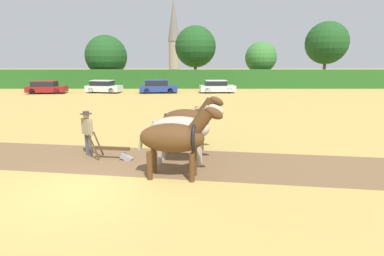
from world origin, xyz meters
TOP-DOWN VIEW (x-y plane):
  - ground_plane at (0.00, 0.00)m, footprint 240.00×240.00m
  - plowed_furrow_strip at (-2.28, 3.10)m, footprint 34.62×7.87m
  - hedgerow at (0.00, 32.22)m, footprint 59.19×1.59m
  - tree_far_left at (-9.10, 36.14)m, footprint 5.96×5.96m
  - tree_left at (3.81, 37.57)m, footprint 6.06×6.06m
  - tree_center_left at (13.14, 35.67)m, footprint 4.47×4.47m
  - tree_center at (23.49, 38.27)m, footprint 6.27×6.27m
  - church_spire at (-0.93, 64.01)m, footprint 2.71×2.71m
  - draft_horse_lead_left at (2.77, 0.95)m, footprint 2.81×1.26m
  - draft_horse_lead_right at (2.95, 2.38)m, footprint 2.84×1.23m
  - draft_horse_trail_left at (3.15, 3.81)m, footprint 2.65×1.21m
  - plow at (0.35, 2.74)m, footprint 1.66×0.55m
  - farmer_at_plow at (-0.84, 3.23)m, footprint 0.54×0.50m
  - farmer_beside_team at (3.53, 5.38)m, footprint 0.58×0.42m
  - parked_car_far_left at (-13.25, 25.81)m, footprint 4.33×2.12m
  - parked_car_left at (-6.96, 26.55)m, footprint 4.20×2.39m
  - parked_car_center_left at (-0.62, 26.33)m, footprint 4.41×2.13m
  - parked_car_center at (6.18, 26.56)m, footprint 4.16×2.14m

SIDE VIEW (x-z plane):
  - ground_plane at x=0.00m, z-range 0.00..0.00m
  - plowed_furrow_strip at x=-2.28m, z-range 0.00..0.01m
  - plow at x=0.35m, z-range -0.24..0.88m
  - parked_car_far_left at x=-13.25m, z-range -0.02..1.40m
  - parked_car_left at x=-6.96m, z-range -0.02..1.41m
  - parked_car_center at x=6.18m, z-range -0.02..1.42m
  - parked_car_center_left at x=-0.62m, z-range -0.03..1.47m
  - farmer_beside_team at x=3.53m, z-range 0.14..1.83m
  - farmer_at_plow at x=-0.84m, z-range 0.17..1.98m
  - hedgerow at x=0.00m, z-range 0.00..2.47m
  - draft_horse_lead_right at x=2.95m, z-range 0.16..2.47m
  - draft_horse_trail_left at x=3.15m, z-range 0.14..2.55m
  - draft_horse_lead_left at x=2.77m, z-range 0.13..2.56m
  - tree_center_left at x=13.14m, z-range 0.89..7.18m
  - tree_far_left at x=-9.10m, z-range 0.62..7.83m
  - tree_left at x=3.81m, z-range 1.29..9.94m
  - tree_center at x=23.49m, z-range 1.52..10.85m
  - church_spire at x=-0.93m, z-range 0.41..17.99m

